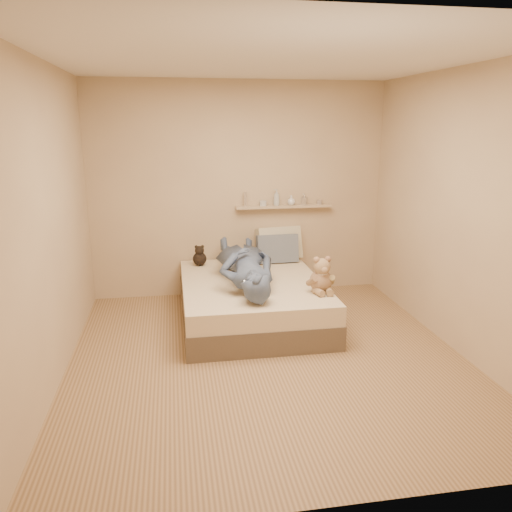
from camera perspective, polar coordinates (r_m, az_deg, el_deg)
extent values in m
plane|color=#A07D53|center=(4.72, 1.33, -11.46)|extent=(3.80, 3.80, 0.00)
plane|color=silver|center=(4.26, 1.56, 21.70)|extent=(3.80, 3.80, 0.00)
plane|color=tan|center=(6.16, -1.94, 7.47)|extent=(3.60, 0.00, 3.60)
plane|color=tan|center=(2.52, 9.66, -3.73)|extent=(3.60, 0.00, 3.60)
plane|color=tan|center=(4.34, -22.62, 3.19)|extent=(0.00, 3.80, 3.80)
plane|color=tan|center=(4.97, 22.36, 4.56)|extent=(0.00, 3.80, 3.80)
cube|color=brown|center=(5.51, -0.48, -6.06)|extent=(1.50, 1.90, 0.25)
cube|color=beige|center=(5.43, -0.49, -3.84)|extent=(1.48, 1.88, 0.20)
cube|color=silver|center=(4.84, -0.40, -3.09)|extent=(0.18, 0.10, 0.06)
cube|color=black|center=(4.83, -0.38, -2.94)|extent=(0.10, 0.05, 0.03)
sphere|color=#A27359|center=(5.06, 7.42, -2.84)|extent=(0.23, 0.23, 0.23)
sphere|color=#A57B5A|center=(5.00, 7.55, -1.22)|extent=(0.17, 0.17, 0.17)
sphere|color=tan|center=(4.96, 6.93, -0.44)|extent=(0.06, 0.06, 0.06)
sphere|color=#936A50|center=(5.00, 8.23, -0.36)|extent=(0.06, 0.06, 0.06)
sphere|color=#987553|center=(4.93, 7.83, -1.63)|extent=(0.07, 0.07, 0.07)
cylinder|color=#886648|center=(5.00, 6.40, -2.86)|extent=(0.11, 0.16, 0.13)
cylinder|color=olive|center=(5.06, 8.65, -2.70)|extent=(0.10, 0.16, 0.13)
cylinder|color=#9B7852|center=(4.98, 7.16, -4.10)|extent=(0.10, 0.16, 0.07)
cylinder|color=#8F714C|center=(5.01, 8.35, -4.00)|extent=(0.09, 0.16, 0.07)
cylinder|color=beige|center=(5.02, 7.52, -1.99)|extent=(0.12, 0.12, 0.02)
sphere|color=black|center=(5.99, -6.45, -0.32)|extent=(0.16, 0.16, 0.16)
sphere|color=black|center=(5.96, -6.48, 0.63)|extent=(0.11, 0.11, 0.11)
sphere|color=black|center=(5.94, -6.84, 1.04)|extent=(0.04, 0.04, 0.04)
sphere|color=black|center=(5.95, -6.14, 1.07)|extent=(0.04, 0.04, 0.04)
cube|color=beige|center=(6.22, 2.64, 1.45)|extent=(0.58, 0.35, 0.43)
cube|color=slate|center=(6.08, 2.45, 0.85)|extent=(0.51, 0.22, 0.36)
imported|color=#4A5875|center=(5.31, -1.30, -0.92)|extent=(0.60, 1.65, 0.39)
cube|color=tan|center=(6.22, 3.20, 5.67)|extent=(1.20, 0.12, 0.03)
cylinder|color=white|center=(6.12, -1.23, 6.53)|extent=(0.04, 0.04, 0.18)
cylinder|color=silver|center=(6.16, 0.82, 6.05)|extent=(0.09, 0.09, 0.06)
imported|color=#B4BBBD|center=(6.18, 2.37, 6.71)|extent=(0.10, 0.10, 0.20)
imported|color=silver|center=(6.23, 4.06, 6.38)|extent=(0.11, 0.11, 0.12)
imported|color=silver|center=(6.27, 5.57, 6.48)|extent=(0.09, 0.09, 0.14)
cylinder|color=#A7988F|center=(6.33, 7.27, 6.13)|extent=(0.07, 0.07, 0.06)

